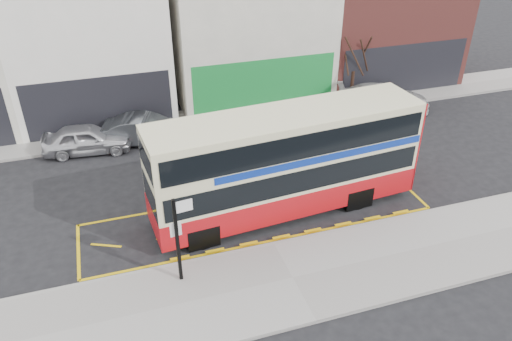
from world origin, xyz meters
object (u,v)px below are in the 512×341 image
object	(u,v)px
double_decker_bus	(287,161)
car_silver	(87,139)
car_grey	(147,130)
street_tree_right	(356,44)
car_white	(383,98)
bus_stop_post	(178,233)

from	to	relation	value
double_decker_bus	car_silver	xyz separation A→B (m)	(-7.61, 7.57, -1.56)
car_grey	street_tree_right	distance (m)	12.80
car_silver	street_tree_right	distance (m)	15.68
car_grey	street_tree_right	size ratio (longest dim) A/B	0.86
double_decker_bus	car_silver	distance (m)	10.84
car_grey	double_decker_bus	bearing A→B (deg)	-132.51
car_white	street_tree_right	xyz separation A→B (m)	(-1.14, 1.81, 2.79)
car_silver	car_white	world-z (taller)	car_white
bus_stop_post	car_white	bearing A→B (deg)	30.66
bus_stop_post	car_grey	world-z (taller)	bus_stop_post
bus_stop_post	car_silver	bearing A→B (deg)	98.28
car_white	car_silver	bearing A→B (deg)	107.84
double_decker_bus	street_tree_right	world-z (taller)	street_tree_right
car_white	street_tree_right	distance (m)	3.51
street_tree_right	bus_stop_post	bearing A→B (deg)	-135.89
double_decker_bus	car_white	xyz separation A→B (m)	(8.87, 7.46, -1.52)
double_decker_bus	car_grey	size ratio (longest dim) A/B	2.45
double_decker_bus	bus_stop_post	bearing A→B (deg)	-153.35
double_decker_bus	bus_stop_post	size ratio (longest dim) A/B	3.37
car_silver	street_tree_right	bearing A→B (deg)	-77.35
bus_stop_post	car_silver	xyz separation A→B (m)	(-2.76, 10.49, -1.37)
street_tree_right	double_decker_bus	bearing A→B (deg)	-129.81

